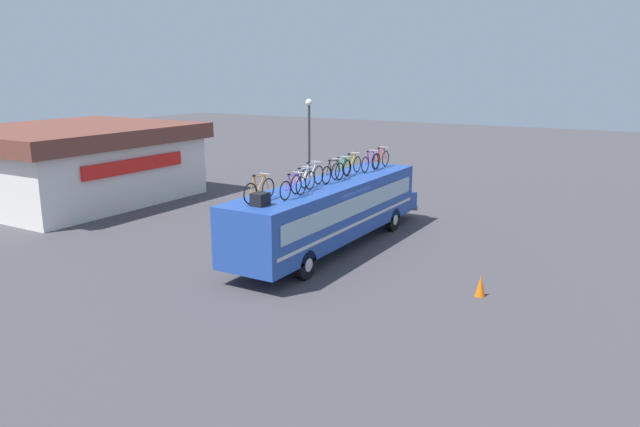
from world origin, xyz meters
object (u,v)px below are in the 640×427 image
(rooftop_bicycle_3, at_px, (303,181))
(rooftop_bicycle_6, at_px, (341,169))
(rooftop_bicycle_9, at_px, (381,159))
(rooftop_bicycle_5, at_px, (333,172))
(rooftop_bicycle_8, at_px, (370,162))
(traffic_cone, at_px, (480,286))
(rooftop_bicycle_4, at_px, (312,176))
(street_lamp, at_px, (309,133))
(bus, at_px, (331,209))
(rooftop_bicycle_7, at_px, (352,165))
(luggage_bag_1, at_px, (260,199))
(rooftop_bicycle_1, at_px, (259,190))
(rooftop_bicycle_2, at_px, (293,187))

(rooftop_bicycle_3, xyz_separation_m, rooftop_bicycle_6, (3.27, 0.19, -0.01))
(rooftop_bicycle_9, bearing_deg, rooftop_bicycle_5, 178.67)
(rooftop_bicycle_8, bearing_deg, traffic_cone, -129.55)
(rooftop_bicycle_4, height_order, traffic_cone, rooftop_bicycle_4)
(rooftop_bicycle_5, relative_size, rooftop_bicycle_6, 1.05)
(rooftop_bicycle_9, distance_m, street_lamp, 7.50)
(bus, relative_size, rooftop_bicycle_7, 7.33)
(luggage_bag_1, bearing_deg, rooftop_bicycle_8, -0.49)
(rooftop_bicycle_1, bearing_deg, bus, -4.25)
(rooftop_bicycle_1, bearing_deg, traffic_cone, -73.41)
(street_lamp, bearing_deg, rooftop_bicycle_5, -143.19)
(rooftop_bicycle_3, height_order, rooftop_bicycle_5, rooftop_bicycle_5)
(rooftop_bicycle_4, bearing_deg, traffic_cone, -99.01)
(bus, height_order, rooftop_bicycle_1, rooftop_bicycle_1)
(rooftop_bicycle_2, relative_size, rooftop_bicycle_4, 0.97)
(rooftop_bicycle_5, distance_m, traffic_cone, 7.61)
(bus, bearing_deg, rooftop_bicycle_5, -70.10)
(rooftop_bicycle_2, distance_m, rooftop_bicycle_7, 5.45)
(street_lamp, bearing_deg, rooftop_bicycle_9, -122.44)
(bus, distance_m, traffic_cone, 7.25)
(rooftop_bicycle_2, bearing_deg, traffic_cone, -80.91)
(bus, height_order, rooftop_bicycle_5, rooftop_bicycle_5)
(rooftop_bicycle_6, bearing_deg, street_lamp, 39.64)
(rooftop_bicycle_2, height_order, rooftop_bicycle_7, rooftop_bicycle_7)
(bus, xyz_separation_m, rooftop_bicycle_9, (4.31, -0.16, 1.52))
(rooftop_bicycle_9, bearing_deg, rooftop_bicycle_3, 179.32)
(rooftop_bicycle_8, distance_m, rooftop_bicycle_9, 1.14)
(rooftop_bicycle_1, xyz_separation_m, rooftop_bicycle_6, (5.42, -0.21, -0.02))
(bus, xyz_separation_m, rooftop_bicycle_6, (1.03, 0.12, 1.50))
(rooftop_bicycle_2, distance_m, rooftop_bicycle_9, 7.62)
(bus, bearing_deg, traffic_cone, -108.59)
(rooftop_bicycle_8, bearing_deg, rooftop_bicycle_6, 172.58)
(rooftop_bicycle_1, height_order, rooftop_bicycle_2, rooftop_bicycle_1)
(rooftop_bicycle_1, relative_size, rooftop_bicycle_7, 1.02)
(rooftop_bicycle_8, bearing_deg, street_lamp, 50.83)
(rooftop_bicycle_9, distance_m, traffic_cone, 9.74)
(rooftop_bicycle_9, bearing_deg, traffic_cone, -134.91)
(rooftop_bicycle_1, distance_m, rooftop_bicycle_7, 6.51)
(street_lamp, bearing_deg, rooftop_bicycle_1, -155.35)
(luggage_bag_1, height_order, rooftop_bicycle_9, rooftop_bicycle_9)
(rooftop_bicycle_6, bearing_deg, traffic_cone, -115.67)
(rooftop_bicycle_6, distance_m, street_lamp, 9.49)
(rooftop_bicycle_3, bearing_deg, bus, 2.01)
(rooftop_bicycle_2, xyz_separation_m, street_lamp, (11.63, 6.50, 0.53))
(rooftop_bicycle_2, height_order, rooftop_bicycle_6, same)
(rooftop_bicycle_3, bearing_deg, rooftop_bicycle_9, -0.68)
(rooftop_bicycle_8, bearing_deg, rooftop_bicycle_5, 178.06)
(street_lamp, bearing_deg, rooftop_bicycle_8, -129.17)
(luggage_bag_1, bearing_deg, traffic_cone, -68.40)
(rooftop_bicycle_1, distance_m, rooftop_bicycle_6, 5.42)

